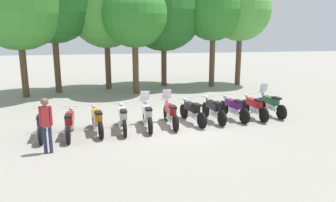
% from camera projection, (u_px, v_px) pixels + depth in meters
% --- Properties ---
extents(ground_plane, '(80.00, 80.00, 0.00)m').
position_uv_depth(ground_plane, '(170.00, 125.00, 12.90)').
color(ground_plane, gray).
extents(motorcycle_0, '(0.62, 2.19, 0.99)m').
position_uv_depth(motorcycle_0, '(42.00, 124.00, 11.38)').
color(motorcycle_0, black).
rests_on(motorcycle_0, ground_plane).
extents(motorcycle_1, '(0.62, 2.19, 0.99)m').
position_uv_depth(motorcycle_1, '(70.00, 123.00, 11.50)').
color(motorcycle_1, black).
rests_on(motorcycle_1, ground_plane).
extents(motorcycle_2, '(0.65, 2.17, 0.99)m').
position_uv_depth(motorcycle_2, '(97.00, 120.00, 11.90)').
color(motorcycle_2, black).
rests_on(motorcycle_2, ground_plane).
extents(motorcycle_3, '(0.62, 2.19, 0.99)m').
position_uv_depth(motorcycle_3, '(123.00, 118.00, 12.15)').
color(motorcycle_3, black).
rests_on(motorcycle_3, ground_plane).
extents(motorcycle_4, '(0.62, 2.19, 1.37)m').
position_uv_depth(motorcycle_4, '(147.00, 115.00, 12.47)').
color(motorcycle_4, black).
rests_on(motorcycle_4, ground_plane).
extents(motorcycle_5, '(0.62, 2.19, 1.37)m').
position_uv_depth(motorcycle_5, '(170.00, 113.00, 12.79)').
color(motorcycle_5, black).
rests_on(motorcycle_5, ground_plane).
extents(motorcycle_6, '(0.72, 2.16, 0.99)m').
position_uv_depth(motorcycle_6, '(192.00, 111.00, 13.12)').
color(motorcycle_6, black).
rests_on(motorcycle_6, ground_plane).
extents(motorcycle_7, '(0.62, 2.19, 0.99)m').
position_uv_depth(motorcycle_7, '(213.00, 109.00, 13.43)').
color(motorcycle_7, black).
rests_on(motorcycle_7, ground_plane).
extents(motorcycle_8, '(0.70, 2.16, 0.99)m').
position_uv_depth(motorcycle_8, '(233.00, 108.00, 13.74)').
color(motorcycle_8, black).
rests_on(motorcycle_8, ground_plane).
extents(motorcycle_9, '(0.62, 2.19, 0.99)m').
position_uv_depth(motorcycle_9, '(254.00, 106.00, 13.93)').
color(motorcycle_9, black).
rests_on(motorcycle_9, ground_plane).
extents(motorcycle_10, '(0.62, 2.19, 1.37)m').
position_uv_depth(motorcycle_10, '(271.00, 104.00, 14.40)').
color(motorcycle_10, black).
rests_on(motorcycle_10, ground_plane).
extents(person_0, '(0.41, 0.26, 1.77)m').
position_uv_depth(person_0, '(46.00, 121.00, 9.78)').
color(person_0, '#232D4C').
rests_on(person_0, ground_plane).
extents(tree_0, '(5.30, 5.30, 7.96)m').
position_uv_depth(tree_0, '(17.00, 1.00, 17.20)').
color(tree_0, brown).
rests_on(tree_0, ground_plane).
extents(tree_1, '(4.81, 4.81, 7.79)m').
position_uv_depth(tree_1, '(52.00, 2.00, 18.51)').
color(tree_1, brown).
rests_on(tree_1, ground_plane).
extents(tree_2, '(4.63, 4.63, 7.27)m').
position_uv_depth(tree_2, '(106.00, 11.00, 19.91)').
color(tree_2, brown).
rests_on(tree_2, ground_plane).
extents(tree_3, '(3.84, 3.84, 6.59)m').
position_uv_depth(tree_3, '(134.00, 15.00, 18.44)').
color(tree_3, brown).
rests_on(tree_3, ground_plane).
extents(tree_4, '(5.26, 5.26, 7.63)m').
position_uv_depth(tree_4, '(164.00, 11.00, 21.00)').
color(tree_4, brown).
rests_on(tree_4, ground_plane).
extents(tree_5, '(3.92, 3.92, 6.98)m').
position_uv_depth(tree_5, '(214.00, 11.00, 20.76)').
color(tree_5, brown).
rests_on(tree_5, ground_plane).
extents(tree_6, '(4.03, 4.03, 7.06)m').
position_uv_depth(tree_6, '(241.00, 11.00, 21.43)').
color(tree_6, brown).
rests_on(tree_6, ground_plane).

